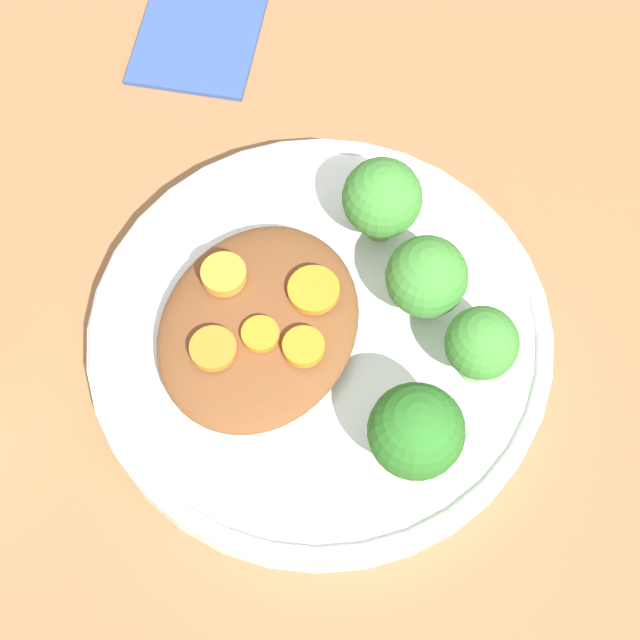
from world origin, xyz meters
name	(u,v)px	position (x,y,z in m)	size (l,w,h in m)	color
ground_plane	(320,346)	(0.00, 0.00, 0.00)	(4.00, 4.00, 0.00)	#8C603D
plate	(320,337)	(0.00, 0.00, 0.01)	(0.25, 0.25, 0.02)	white
stew_mound	(258,326)	(0.01, -0.03, 0.03)	(0.12, 0.10, 0.02)	brown
broccoli_floret_0	(427,278)	(-0.04, 0.04, 0.05)	(0.04, 0.04, 0.05)	#7FA85B
broccoli_floret_1	(382,199)	(-0.07, 0.01, 0.05)	(0.04, 0.04, 0.06)	#7FA85B
broccoli_floret_2	(481,345)	(-0.01, 0.08, 0.05)	(0.04, 0.04, 0.05)	#7FA85B
broccoli_floret_3	(416,433)	(0.05, 0.07, 0.05)	(0.05, 0.05, 0.06)	#7FA85B
carrot_slice_0	(260,334)	(0.02, -0.02, 0.04)	(0.02, 0.02, 0.00)	orange
carrot_slice_1	(224,274)	(0.00, -0.05, 0.04)	(0.02, 0.02, 0.01)	orange
carrot_slice_2	(213,349)	(0.04, -0.04, 0.04)	(0.02, 0.02, 0.00)	orange
carrot_slice_3	(312,350)	(0.02, 0.00, 0.04)	(0.02, 0.02, 0.01)	orange
carrot_slice_4	(314,290)	(-0.01, -0.01, 0.04)	(0.03, 0.03, 0.00)	orange
napkin	(203,18)	(-0.18, -0.16, 0.00)	(0.13, 0.10, 0.01)	#334C8C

